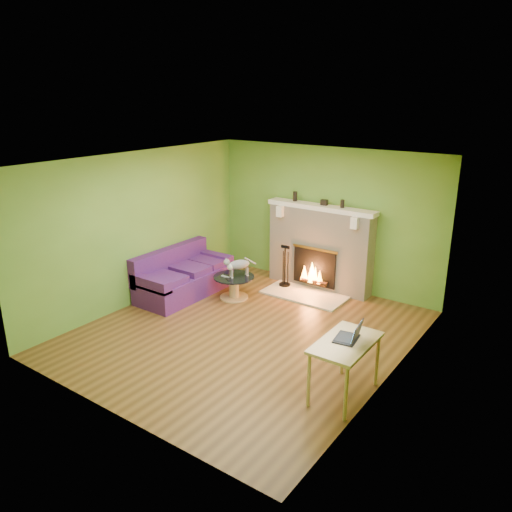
{
  "coord_description": "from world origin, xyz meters",
  "views": [
    {
      "loc": [
        4.12,
        -5.53,
        3.52
      ],
      "look_at": [
        -0.09,
        0.4,
        1.11
      ],
      "focal_mm": 35.0,
      "sensor_mm": 36.0,
      "label": 1
    }
  ],
  "objects_px": {
    "coffee_table": "(234,285)",
    "cat": "(239,267)",
    "sofa": "(183,277)",
    "desk": "(345,348)"
  },
  "relations": [
    {
      "from": "desk",
      "to": "sofa",
      "type": "bearing_deg",
      "value": 161.89
    },
    {
      "from": "sofa",
      "to": "cat",
      "type": "relative_size",
      "value": 3.14
    },
    {
      "from": "desk",
      "to": "cat",
      "type": "distance_m",
      "value": 3.3
    },
    {
      "from": "sofa",
      "to": "coffee_table",
      "type": "bearing_deg",
      "value": 22.95
    },
    {
      "from": "cat",
      "to": "sofa",
      "type": "bearing_deg",
      "value": -125.26
    },
    {
      "from": "coffee_table",
      "to": "cat",
      "type": "xyz_separation_m",
      "value": [
        0.08,
        0.05,
        0.36
      ]
    },
    {
      "from": "sofa",
      "to": "cat",
      "type": "bearing_deg",
      "value": 23.76
    },
    {
      "from": "sofa",
      "to": "desk",
      "type": "distance_m",
      "value": 4.02
    },
    {
      "from": "desk",
      "to": "cat",
      "type": "relative_size",
      "value": 1.68
    },
    {
      "from": "coffee_table",
      "to": "cat",
      "type": "relative_size",
      "value": 1.24
    }
  ]
}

